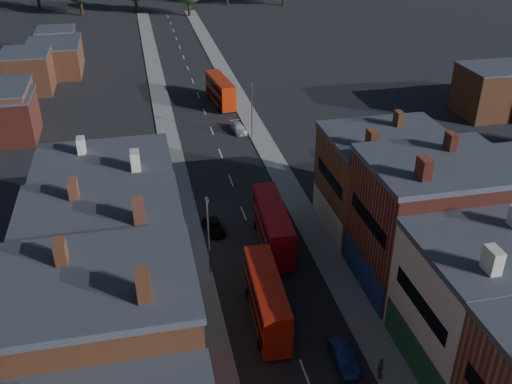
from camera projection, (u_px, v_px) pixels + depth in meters
name	position (u px, v px, depth m)	size (l,w,h in m)	color
pavement_west	(177.00, 178.00, 70.87)	(3.00, 200.00, 0.12)	gray
pavement_east	(278.00, 168.00, 73.29)	(3.00, 200.00, 0.12)	gray
lamp_post_2	(208.00, 231.00, 51.78)	(0.25, 0.70, 8.12)	slate
lamp_post_3	(252.00, 108.00, 79.33)	(0.25, 0.70, 8.12)	slate
bus_0	(267.00, 299.00, 47.21)	(2.88, 10.06, 4.30)	#B21B0A
bus_1	(273.00, 225.00, 56.87)	(3.04, 10.53, 4.50)	#A5090E
bus_2	(220.00, 90.00, 92.93)	(3.50, 10.30, 4.36)	#B02507
car_1	(344.00, 357.00, 43.68)	(1.40, 4.00, 1.32)	navy
car_2	(214.00, 227.00, 60.12)	(1.80, 3.90, 1.09)	black
car_3	(239.00, 128.00, 83.49)	(1.69, 4.16, 1.21)	silver
ped_3	(381.00, 368.00, 42.22)	(1.08, 0.49, 1.85)	#58514C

